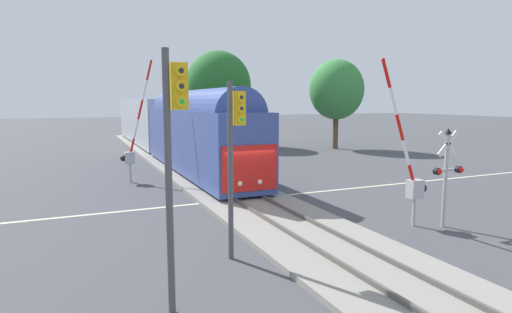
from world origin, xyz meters
The scene contains 11 objects.
ground_plane centered at (0.00, 0.00, 0.00)m, with size 220.00×220.00×0.00m, color #47474C.
road_centre_stripe centered at (0.00, 0.00, 0.00)m, with size 44.00×0.20×0.01m.
railway_track centered at (0.00, 0.00, 0.10)m, with size 4.40×80.00×0.32m.
commuter_train centered at (0.00, 17.51, 2.79)m, with size 3.04×40.01×5.16m.
crossing_gate_near centered at (4.26, -6.70, 2.01)m, with size 2.36×0.40×6.27m.
crossing_signal_mast centered at (5.38, -7.27, 2.31)m, with size 1.36×0.44×3.78m.
crossing_gate_far centered at (-4.28, 6.70, 2.19)m, with size 2.03×0.40×7.15m.
traffic_signal_median centered at (-3.04, -7.11, 3.60)m, with size 0.53×0.38×5.36m.
traffic_signal_near_left centered at (-5.43, -9.69, 3.94)m, with size 0.53×0.38×5.90m.
maple_right_background centered at (16.63, 16.62, 5.83)m, with size 5.34×5.34×8.79m.
elm_centre_background centered at (6.96, 24.17, 6.38)m, with size 6.82×6.82×9.96m.
Camera 1 is at (-7.43, -18.75, 4.80)m, focal length 29.66 mm.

